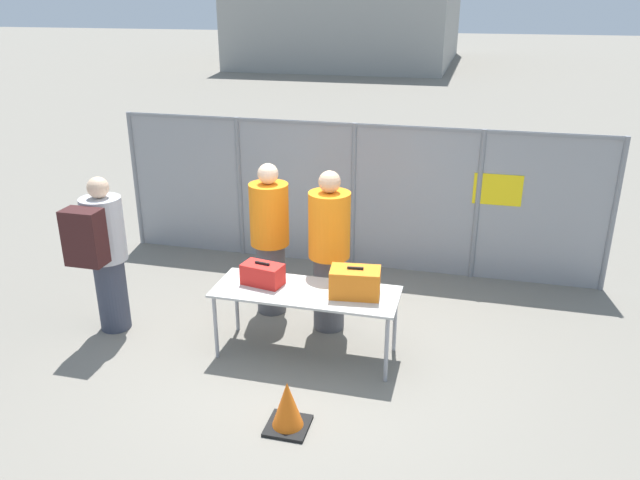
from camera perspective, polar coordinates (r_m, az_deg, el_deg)
ground_plane at (r=6.65m, az=-1.33°, el=-10.30°), size 120.00×120.00×0.00m
fence_section at (r=8.36m, az=3.17°, el=4.30°), size 6.55×0.07×1.98m
inspection_table at (r=6.32m, az=-1.30°, el=-5.12°), size 1.88×0.70×0.73m
suitcase_red at (r=6.42m, az=-5.26°, el=-3.12°), size 0.45×0.30×0.24m
suitcase_orange at (r=6.15m, az=3.22°, el=-3.88°), size 0.52×0.35×0.31m
traveler_hooded at (r=7.04m, az=-19.24°, el=-0.89°), size 0.44×0.67×1.76m
security_worker_near at (r=6.73m, az=0.84°, el=-0.90°), size 0.45×0.45×1.82m
security_worker_far at (r=7.13m, az=-4.60°, el=0.22°), size 0.44×0.44×1.79m
utility_trailer at (r=10.94m, az=8.27°, el=4.92°), size 3.96×1.97×0.73m
traffic_cone at (r=5.54m, az=-2.99°, el=-15.01°), size 0.37×0.37×0.46m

